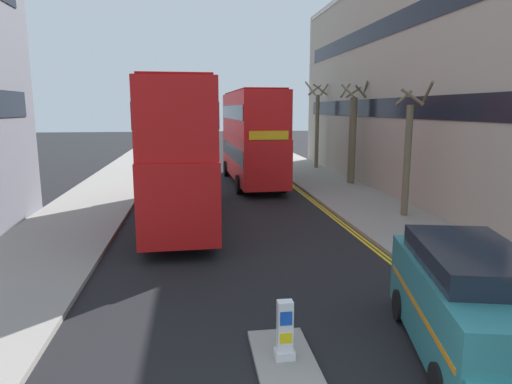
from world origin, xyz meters
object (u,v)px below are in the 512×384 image
double_decker_bus_oncoming (252,135)px  taxi_minivan (472,307)px  double_decker_bus_away (177,148)px  keep_left_bollard (285,332)px

double_decker_bus_oncoming → taxi_minivan: size_ratio=2.13×
double_decker_bus_away → taxi_minivan: (5.61, -11.38, -1.96)m
keep_left_bollard → taxi_minivan: size_ratio=0.22×
keep_left_bollard → taxi_minivan: bearing=-6.4°
keep_left_bollard → double_decker_bus_away: size_ratio=0.10×
double_decker_bus_oncoming → taxi_minivan: double_decker_bus_oncoming is taller
keep_left_bollard → taxi_minivan: taxi_minivan is taller
double_decker_bus_away → double_decker_bus_oncoming: 10.04m
double_decker_bus_away → double_decker_bus_oncoming: size_ratio=1.00×
keep_left_bollard → double_decker_bus_oncoming: 20.37m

